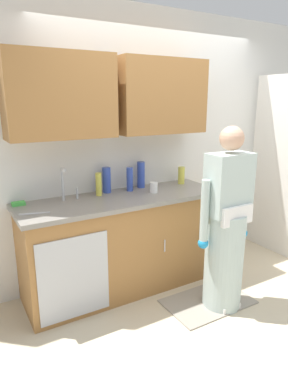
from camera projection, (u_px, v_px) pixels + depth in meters
The scene contains 15 objects.
ground_plane at pixel (211, 305), 3.13m from camera, with size 9.00×9.00×0.00m, color beige.
kitchen_wall_with_uppers at pixel (144, 134), 3.51m from camera, with size 4.80×0.44×2.70m.
counter_cabinet at pixel (123, 245), 3.33m from camera, with size 1.90×0.62×0.90m.
countertop at pixel (122, 199), 3.21m from camera, with size 1.96×0.66×0.04m, color gray.
sink at pixel (73, 206), 2.98m from camera, with size 0.50×0.36×0.35m.
person_at_sink at pixel (225, 234), 2.96m from camera, with size 0.55×0.34×1.62m.
floor_mat at pixel (208, 301), 3.17m from camera, with size 0.80×0.50×0.01m, color gray.
bottle_dish_liquid at pixel (107, 180), 3.31m from camera, with size 0.08×0.08×0.25m, color #334CB2.
bottle_water_tall at pixel (99, 184), 3.22m from camera, with size 0.06×0.06×0.22m, color #D8D14C.
bottle_water_short at pixel (130, 179), 3.38m from camera, with size 0.06×0.06×0.24m, color #334CB2.
bottle_soap at pixel (181, 175), 3.68m from camera, with size 0.07×0.07×0.18m, color #D8D14C.
bottle_cleaner_spray at pixel (141, 175), 3.51m from camera, with size 0.08×0.08×0.27m, color #334CB2.
cup_by_sink at pixel (154, 187), 3.33m from camera, with size 0.08×0.08×0.10m, color white.
knife_on_counter at pixel (35, 213), 2.72m from camera, with size 0.24×0.02×0.01m, color silver.
sponge at pixel (18, 204), 2.93m from camera, with size 0.11×0.07×0.03m, color #4CBF4C.
Camera 1 is at (-1.92, -2.06, 1.82)m, focal length 31.87 mm.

